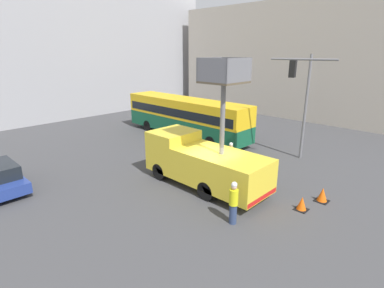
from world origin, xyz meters
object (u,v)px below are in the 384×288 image
city_bus (186,115)px  traffic_cone_near_truck (322,195)px  road_worker_directing (231,157)px  utility_truck (203,160)px  traffic_light_pole (302,92)px  traffic_cone_mid_road (302,204)px  road_worker_near_truck (233,203)px

city_bus → traffic_cone_near_truck: 13.76m
city_bus → road_worker_directing: 8.39m
utility_truck → traffic_cone_near_truck: (2.73, -5.47, -1.16)m
utility_truck → traffic_light_pole: (6.75, -2.10, 3.18)m
traffic_cone_mid_road → traffic_light_pole: bearing=28.6°
traffic_cone_mid_road → utility_truck: bearing=103.4°
road_worker_near_truck → utility_truck: bearing=-31.1°
utility_truck → road_worker_directing: utility_truck is taller
utility_truck → road_worker_near_truck: bearing=-118.9°
traffic_light_pole → road_worker_near_truck: bearing=-170.9°
city_bus → traffic_light_pole: 10.21m
road_worker_near_truck → traffic_cone_near_truck: size_ratio=2.73×
city_bus → traffic_light_pole: bearing=174.9°
city_bus → traffic_cone_mid_road: city_bus is taller
road_worker_directing → traffic_cone_near_truck: size_ratio=2.56×
traffic_cone_near_truck → traffic_cone_mid_road: (-1.51, 0.35, -0.03)m
traffic_light_pole → traffic_cone_mid_road: size_ratio=10.58×
traffic_light_pole → traffic_cone_near_truck: 6.80m
utility_truck → road_worker_directing: (2.76, 0.20, -0.58)m
traffic_light_pole → road_worker_directing: bearing=150.1°
road_worker_near_truck → traffic_cone_near_truck: road_worker_near_truck is taller
utility_truck → traffic_light_pole: 7.75m
road_worker_near_truck → road_worker_directing: size_ratio=1.06×
traffic_light_pole → city_bus: bearing=92.3°
traffic_light_pole → traffic_cone_near_truck: bearing=-140.1°
utility_truck → road_worker_near_truck: size_ratio=3.68×
traffic_light_pole → traffic_cone_near_truck: (-4.02, -3.37, -4.34)m
utility_truck → city_bus: 10.00m
road_worker_directing → traffic_cone_mid_road: (-1.54, -5.31, -0.60)m
road_worker_directing → traffic_cone_near_truck: 5.69m
utility_truck → city_bus: bearing=50.6°
road_worker_directing → traffic_cone_near_truck: (-0.03, -5.66, -0.58)m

